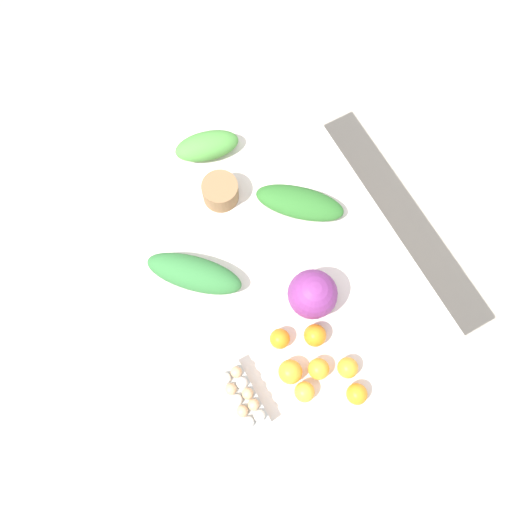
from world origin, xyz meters
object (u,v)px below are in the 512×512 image
(egg_carton, at_px, (242,397))
(orange_1, at_px, (348,368))
(orange_4, at_px, (315,335))
(orange_5, at_px, (357,394))
(greens_bunch_scallion, at_px, (300,203))
(orange_0, at_px, (319,369))
(greens_bunch_chard, at_px, (207,146))
(cabbage_purple, at_px, (313,294))
(paper_bag, at_px, (219,192))
(orange_6, at_px, (290,372))
(orange_3, at_px, (280,339))
(greens_bunch_dandelion, at_px, (194,273))
(orange_2, at_px, (305,392))

(egg_carton, xyz_separation_m, orange_1, (0.08, 0.35, -0.01))
(orange_4, relative_size, orange_5, 1.10)
(orange_4, bearing_deg, orange_5, 5.68)
(greens_bunch_scallion, xyz_separation_m, orange_0, (0.55, -0.25, -0.00))
(greens_bunch_scallion, relative_size, orange_5, 4.72)
(greens_bunch_chard, bearing_deg, cabbage_purple, 4.12)
(paper_bag, relative_size, orange_6, 1.66)
(egg_carton, height_order, orange_4, egg_carton)
(greens_bunch_chard, distance_m, orange_5, 1.06)
(greens_bunch_chard, distance_m, orange_3, 0.79)
(orange_3, bearing_deg, orange_6, -11.88)
(orange_1, bearing_deg, orange_6, -114.44)
(egg_carton, xyz_separation_m, greens_bunch_scallion, (-0.51, 0.51, -0.00))
(paper_bag, bearing_deg, egg_carton, -21.40)
(egg_carton, relative_size, greens_bunch_chard, 0.93)
(greens_bunch_scallion, relative_size, orange_0, 4.57)
(greens_bunch_dandelion, height_order, orange_4, greens_bunch_dandelion)
(greens_bunch_dandelion, bearing_deg, cabbage_purple, 49.96)
(paper_bag, bearing_deg, orange_6, -7.54)
(orange_4, xyz_separation_m, orange_6, (0.07, -0.13, 0.00))
(orange_0, xyz_separation_m, orange_1, (0.04, 0.09, -0.00))
(orange_2, distance_m, orange_3, 0.19)
(cabbage_purple, distance_m, paper_bag, 0.52)
(greens_bunch_scallion, bearing_deg, paper_bag, -126.34)
(paper_bag, relative_size, orange_4, 1.74)
(egg_carton, relative_size, orange_6, 2.82)
(greens_bunch_dandelion, xyz_separation_m, orange_0, (0.49, 0.22, -0.01))
(orange_6, bearing_deg, orange_0, 67.32)
(cabbage_purple, relative_size, orange_4, 2.20)
(greens_bunch_chard, bearing_deg, orange_0, -3.14)
(greens_bunch_dandelion, relative_size, orange_5, 4.92)
(greens_bunch_scallion, height_order, orange_0, greens_bunch_scallion)
(greens_bunch_dandelion, bearing_deg, orange_2, 14.72)
(cabbage_purple, distance_m, orange_1, 0.27)
(greens_bunch_chard, relative_size, orange_2, 3.64)
(orange_1, relative_size, orange_6, 0.87)
(greens_bunch_dandelion, bearing_deg, paper_bag, 137.08)
(egg_carton, height_order, paper_bag, paper_bag)
(egg_carton, height_order, orange_6, egg_carton)
(orange_5, bearing_deg, egg_carton, -116.98)
(cabbage_purple, distance_m, orange_4, 0.14)
(paper_bag, distance_m, orange_6, 0.70)
(greens_bunch_dandelion, relative_size, orange_6, 4.27)
(orange_0, distance_m, orange_1, 0.10)
(orange_4, distance_m, orange_6, 0.15)
(orange_1, bearing_deg, greens_bunch_scallion, 165.09)
(greens_bunch_chard, relative_size, orange_5, 3.51)
(greens_bunch_dandelion, bearing_deg, orange_4, 34.20)
(paper_bag, xyz_separation_m, orange_0, (0.73, -0.00, -0.01))
(orange_6, bearing_deg, greens_bunch_scallion, 147.06)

